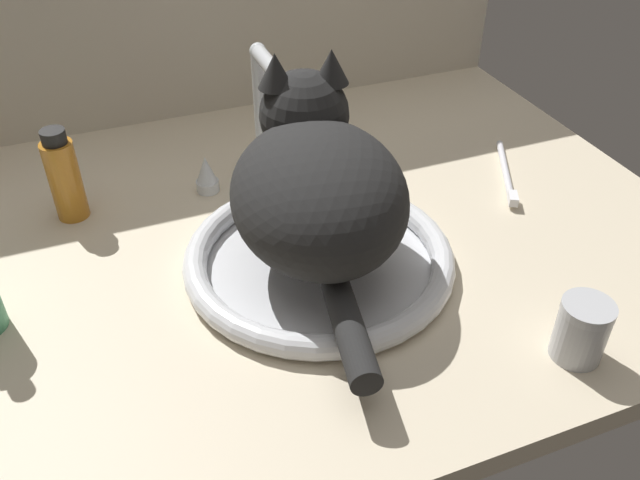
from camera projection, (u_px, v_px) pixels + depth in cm
name	position (u px, v px, depth cm)	size (l,w,h in cm)	color
countertop	(298.00, 242.00, 87.34)	(102.13, 76.34, 3.00)	beige
sink_basin	(320.00, 258.00, 80.17)	(32.58, 32.58, 2.88)	white
faucet	(265.00, 133.00, 91.63)	(20.43, 9.95, 20.33)	silver
cat	(317.00, 181.00, 75.75)	(24.18, 38.58, 20.33)	black
metal_jar	(582.00, 330.00, 67.37)	(5.37, 5.37, 6.96)	#B2B5BA
amber_bottle	(64.00, 177.00, 85.89)	(4.15, 4.15, 12.76)	#C67A23
toothbrush	(506.00, 174.00, 96.72)	(9.23, 16.30, 1.70)	silver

